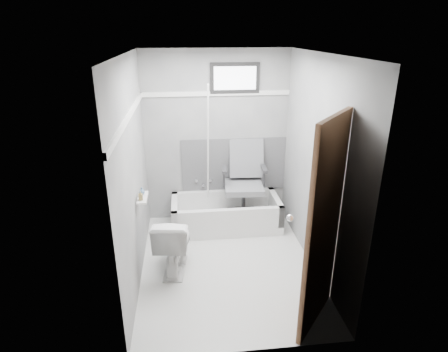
{
  "coord_description": "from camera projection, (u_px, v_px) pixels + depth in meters",
  "views": [
    {
      "loc": [
        -0.46,
        -3.75,
        2.61
      ],
      "look_at": [
        0.0,
        0.35,
        1.0
      ],
      "focal_mm": 30.0,
      "sensor_mm": 36.0,
      "label": 1
    }
  ],
  "objects": [
    {
      "name": "wall_back",
      "position": [
        216.0,
        138.0,
        5.23
      ],
      "size": [
        2.0,
        0.02,
        2.4
      ],
      "primitive_type": "cube",
      "color": "slate",
      "rests_on": "floor"
    },
    {
      "name": "door",
      "position": [
        367.0,
        244.0,
        3.02
      ],
      "size": [
        0.78,
        0.78,
        2.0
      ],
      "primitive_type": null,
      "color": "#55351F",
      "rests_on": "floor"
    },
    {
      "name": "floor",
      "position": [
        227.0,
        264.0,
        4.46
      ],
      "size": [
        2.6,
        2.6,
        0.0
      ],
      "primitive_type": "plane",
      "color": "white",
      "rests_on": "ground"
    },
    {
      "name": "pole",
      "position": [
        208.0,
        154.0,
        5.05
      ],
      "size": [
        0.02,
        0.43,
        1.91
      ],
      "primitive_type": "cylinder",
      "rotation": [
        0.21,
        0.0,
        0.0
      ],
      "color": "white",
      "rests_on": "bathtub"
    },
    {
      "name": "trim_left",
      "position": [
        129.0,
        116.0,
        3.7
      ],
      "size": [
        0.02,
        2.6,
        0.06
      ],
      "primitive_type": "cube",
      "color": "white",
      "rests_on": "wall_left"
    },
    {
      "name": "wall_front",
      "position": [
        248.0,
        230.0,
        2.82
      ],
      "size": [
        2.0,
        0.02,
        2.4
      ],
      "primitive_type": "cube",
      "color": "slate",
      "rests_on": "floor"
    },
    {
      "name": "backerboard",
      "position": [
        234.0,
        165.0,
        5.39
      ],
      "size": [
        1.5,
        0.02,
        0.78
      ],
      "primitive_type": "cube",
      "color": "#4C4C4F",
      "rests_on": "wall_back"
    },
    {
      "name": "ceiling",
      "position": [
        228.0,
        54.0,
        3.59
      ],
      "size": [
        2.6,
        2.6,
        0.0
      ],
      "primitive_type": "plane",
      "rotation": [
        3.14,
        0.0,
        0.0
      ],
      "color": "silver",
      "rests_on": "floor"
    },
    {
      "name": "bathtub",
      "position": [
        226.0,
        213.0,
        5.26
      ],
      "size": [
        1.5,
        0.7,
        0.42
      ],
      "primitive_type": null,
      "color": "silver",
      "rests_on": "floor"
    },
    {
      "name": "office_chair",
      "position": [
        244.0,
        182.0,
        5.16
      ],
      "size": [
        0.66,
        0.66,
        1.08
      ],
      "primitive_type": null,
      "rotation": [
        0.0,
        0.0,
        -0.07
      ],
      "color": "#5C5D61",
      "rests_on": "bathtub"
    },
    {
      "name": "wall_left",
      "position": [
        133.0,
        174.0,
        3.92
      ],
      "size": [
        0.02,
        2.6,
        2.4
      ],
      "primitive_type": "cube",
      "color": "slate",
      "rests_on": "floor"
    },
    {
      "name": "wall_right",
      "position": [
        317.0,
        167.0,
        4.13
      ],
      "size": [
        0.02,
        2.6,
        2.4
      ],
      "primitive_type": "cube",
      "color": "slate",
      "rests_on": "floor"
    },
    {
      "name": "soap_bottle_b",
      "position": [
        142.0,
        191.0,
        4.12
      ],
      "size": [
        0.08,
        0.08,
        0.08
      ],
      "primitive_type": "imported",
      "rotation": [
        0.0,
        0.0,
        0.27
      ],
      "color": "slate",
      "rests_on": "shelf"
    },
    {
      "name": "soap_bottle_a",
      "position": [
        141.0,
        195.0,
        3.99
      ],
      "size": [
        0.05,
        0.05,
        0.1
      ],
      "primitive_type": "imported",
      "rotation": [
        0.0,
        0.0,
        0.05
      ],
      "color": "olive",
      "rests_on": "shelf"
    },
    {
      "name": "trim_back",
      "position": [
        216.0,
        94.0,
        4.99
      ],
      "size": [
        2.0,
        0.02,
        0.06
      ],
      "primitive_type": "cube",
      "color": "white",
      "rests_on": "wall_back"
    },
    {
      "name": "shelf",
      "position": [
        143.0,
        198.0,
        4.09
      ],
      "size": [
        0.1,
        0.32,
        0.02
      ],
      "primitive_type": "cube",
      "color": "silver",
      "rests_on": "wall_left"
    },
    {
      "name": "faucet",
      "position": [
        203.0,
        183.0,
        5.42
      ],
      "size": [
        0.26,
        0.1,
        0.16
      ],
      "primitive_type": null,
      "color": "silver",
      "rests_on": "wall_back"
    },
    {
      "name": "window",
      "position": [
        235.0,
        78.0,
        4.94
      ],
      "size": [
        0.66,
        0.04,
        0.4
      ],
      "primitive_type": null,
      "color": "black",
      "rests_on": "wall_back"
    },
    {
      "name": "toilet",
      "position": [
        174.0,
        242.0,
        4.28
      ],
      "size": [
        0.48,
        0.75,
        0.69
      ],
      "primitive_type": "imported",
      "rotation": [
        0.0,
        0.0,
        3.02
      ],
      "color": "white",
      "rests_on": "floor"
    }
  ]
}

